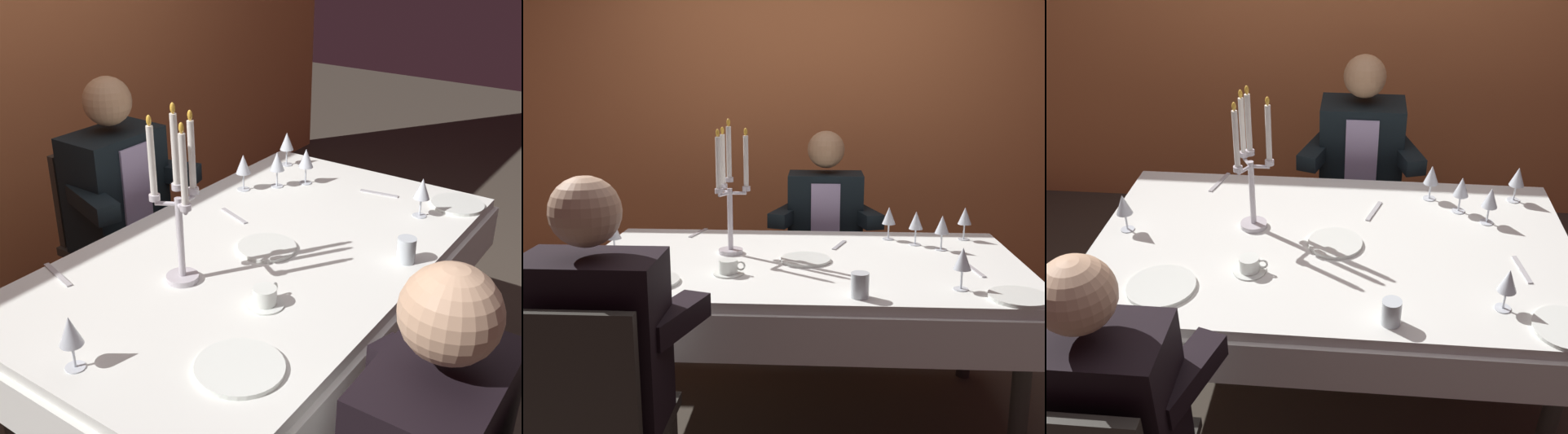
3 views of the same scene
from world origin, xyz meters
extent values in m
plane|color=#3D352D|center=(0.00, 0.00, 0.00)|extent=(12.00, 12.00, 0.00)
cube|color=#DD7B44|center=(0.00, 1.66, 1.35)|extent=(6.00, 0.12, 2.70)
cube|color=white|center=(0.00, 0.00, 0.72)|extent=(1.90, 1.10, 0.04)
cube|color=white|center=(0.00, 0.00, 0.61)|extent=(1.94, 1.14, 0.18)
cylinder|color=#2F2D27|center=(-0.83, -0.43, 0.35)|extent=(0.07, 0.07, 0.70)
cylinder|color=#2F2D27|center=(0.83, -0.43, 0.35)|extent=(0.07, 0.07, 0.70)
cylinder|color=#2F2D27|center=(-0.83, 0.43, 0.35)|extent=(0.07, 0.07, 0.70)
cylinder|color=#2F2D27|center=(0.83, 0.43, 0.35)|extent=(0.07, 0.07, 0.70)
cylinder|color=silver|center=(-0.33, 0.10, 0.75)|extent=(0.11, 0.11, 0.02)
cylinder|color=silver|center=(-0.33, 0.10, 0.90)|extent=(0.02, 0.02, 0.28)
cylinder|color=silver|center=(-0.33, 0.10, 1.08)|extent=(0.04, 0.04, 0.02)
cylinder|color=white|center=(-0.33, 0.10, 1.20)|extent=(0.02, 0.02, 0.22)
ellipsoid|color=yellow|center=(-0.33, 0.10, 1.33)|extent=(0.02, 0.02, 0.03)
cylinder|color=silver|center=(-0.29, 0.10, 1.02)|extent=(0.07, 0.01, 0.01)
cylinder|color=silver|center=(-0.26, 0.10, 1.04)|extent=(0.04, 0.04, 0.02)
cylinder|color=white|center=(-0.26, 0.10, 1.16)|extent=(0.02, 0.02, 0.22)
ellipsoid|color=yellow|center=(-0.26, 0.10, 1.29)|extent=(0.02, 0.02, 0.03)
cylinder|color=silver|center=(-0.35, 0.13, 1.02)|extent=(0.05, 0.07, 0.01)
cylinder|color=silver|center=(-0.37, 0.16, 1.04)|extent=(0.04, 0.04, 0.02)
cylinder|color=white|center=(-0.37, 0.16, 1.16)|extent=(0.02, 0.02, 0.22)
ellipsoid|color=yellow|center=(-0.37, 0.16, 1.29)|extent=(0.02, 0.02, 0.03)
cylinder|color=silver|center=(-0.35, 0.06, 1.02)|extent=(0.05, 0.07, 0.01)
cylinder|color=silver|center=(-0.37, 0.03, 1.04)|extent=(0.04, 0.04, 0.02)
cylinder|color=white|center=(-0.37, 0.03, 1.16)|extent=(0.02, 0.02, 0.22)
ellipsoid|color=yellow|center=(-0.37, 0.03, 1.29)|extent=(0.02, 0.02, 0.03)
cylinder|color=white|center=(-0.59, -0.34, 0.75)|extent=(0.25, 0.25, 0.01)
cylinder|color=white|center=(0.79, -0.44, 0.75)|extent=(0.22, 0.22, 0.01)
cylinder|color=white|center=(0.01, -0.01, 0.75)|extent=(0.22, 0.22, 0.01)
cylinder|color=silver|center=(0.79, 0.41, 0.74)|extent=(0.06, 0.06, 0.00)
cylinder|color=silver|center=(0.79, 0.41, 0.78)|extent=(0.01, 0.01, 0.07)
cone|color=silver|center=(0.79, 0.41, 0.86)|extent=(0.07, 0.07, 0.08)
cylinder|color=#E0D172|center=(0.79, 0.41, 0.84)|extent=(0.04, 0.04, 0.03)
cylinder|color=silver|center=(0.64, 0.21, 0.74)|extent=(0.06, 0.06, 0.00)
cylinder|color=silver|center=(0.64, 0.21, 0.78)|extent=(0.01, 0.01, 0.07)
cone|color=silver|center=(0.64, 0.21, 0.86)|extent=(0.07, 0.07, 0.08)
cylinder|color=silver|center=(0.53, 0.30, 0.74)|extent=(0.06, 0.06, 0.00)
cylinder|color=silver|center=(0.53, 0.30, 0.78)|extent=(0.01, 0.01, 0.07)
cone|color=silver|center=(0.53, 0.30, 0.86)|extent=(0.07, 0.07, 0.08)
cylinder|color=maroon|center=(0.53, 0.30, 0.84)|extent=(0.04, 0.04, 0.03)
cylinder|color=silver|center=(0.60, -0.35, 0.74)|extent=(0.06, 0.06, 0.00)
cylinder|color=silver|center=(0.60, -0.35, 0.78)|extent=(0.01, 0.01, 0.07)
cone|color=silver|center=(0.60, -0.35, 0.86)|extent=(0.07, 0.07, 0.08)
cylinder|color=#E0D172|center=(0.60, -0.35, 0.84)|extent=(0.04, 0.04, 0.03)
cylinder|color=silver|center=(0.41, 0.40, 0.74)|extent=(0.06, 0.06, 0.00)
cylinder|color=silver|center=(0.41, 0.40, 0.78)|extent=(0.01, 0.01, 0.07)
cone|color=silver|center=(0.41, 0.40, 0.86)|extent=(0.07, 0.07, 0.08)
cylinder|color=maroon|center=(0.41, 0.40, 0.84)|extent=(0.04, 0.04, 0.03)
cylinder|color=silver|center=(-0.85, 0.03, 0.74)|extent=(0.06, 0.06, 0.00)
cylinder|color=silver|center=(-0.85, 0.03, 0.78)|extent=(0.01, 0.01, 0.07)
cone|color=silver|center=(-0.85, 0.03, 0.86)|extent=(0.07, 0.07, 0.08)
cylinder|color=#E0D172|center=(-0.85, 0.03, 0.84)|extent=(0.04, 0.04, 0.03)
cylinder|color=silver|center=(0.22, -0.46, 0.79)|extent=(0.07, 0.07, 0.09)
cylinder|color=white|center=(-0.30, -0.22, 0.74)|extent=(0.12, 0.12, 0.01)
cylinder|color=white|center=(-0.30, -0.22, 0.77)|extent=(0.08, 0.08, 0.05)
torus|color=white|center=(-0.25, -0.22, 0.78)|extent=(0.04, 0.01, 0.04)
cube|color=#B7B7BC|center=(0.17, 0.26, 0.74)|extent=(0.07, 0.17, 0.01)
cube|color=#B7B7BC|center=(-0.55, 0.46, 0.74)|extent=(0.07, 0.19, 0.01)
cube|color=#B7B7BC|center=(0.72, -0.12, 0.74)|extent=(0.04, 0.17, 0.01)
cube|color=#2F2D27|center=(-0.61, -0.88, 0.44)|extent=(0.42, 0.42, 0.04)
cube|color=#2F2D27|center=(-0.61, -1.07, 0.68)|extent=(0.38, 0.04, 0.44)
cube|color=black|center=(-0.61, -0.88, 0.73)|extent=(0.42, 0.26, 0.54)
cube|color=white|center=(-0.61, -0.75, 0.76)|extent=(0.16, 0.01, 0.40)
sphere|color=#D5A984|center=(-0.61, -0.88, 1.14)|extent=(0.21, 0.21, 0.21)
cube|color=black|center=(-0.39, -0.78, 0.77)|extent=(0.19, 0.34, 0.08)
cube|color=black|center=(-0.83, -0.78, 0.77)|extent=(0.19, 0.34, 0.08)
cylinder|color=#2F2D27|center=(-0.08, 0.70, 0.21)|extent=(0.04, 0.04, 0.42)
cylinder|color=#2F2D27|center=(0.28, 0.70, 0.21)|extent=(0.04, 0.04, 0.42)
cylinder|color=#2F2D27|center=(-0.08, 1.06, 0.21)|extent=(0.04, 0.04, 0.42)
cylinder|color=#2F2D27|center=(0.28, 1.06, 0.21)|extent=(0.04, 0.04, 0.42)
cube|color=#2F2D27|center=(0.10, 0.88, 0.44)|extent=(0.42, 0.42, 0.04)
cube|color=#2F2D27|center=(0.10, 1.07, 0.68)|extent=(0.38, 0.04, 0.44)
cube|color=black|center=(0.10, 0.88, 0.73)|extent=(0.42, 0.26, 0.54)
cube|color=#B7A7D2|center=(0.10, 0.75, 0.76)|extent=(0.16, 0.01, 0.40)
sphere|color=tan|center=(0.10, 0.88, 1.14)|extent=(0.21, 0.21, 0.21)
cube|color=black|center=(-0.12, 0.78, 0.77)|extent=(0.19, 0.34, 0.08)
cube|color=black|center=(0.32, 0.78, 0.77)|extent=(0.19, 0.34, 0.08)
camera|label=1|loc=(-1.70, -1.19, 1.85)|focal=44.30mm
camera|label=2|loc=(0.07, -2.57, 1.50)|focal=42.07mm
camera|label=3|loc=(0.08, -2.05, 2.11)|focal=42.52mm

